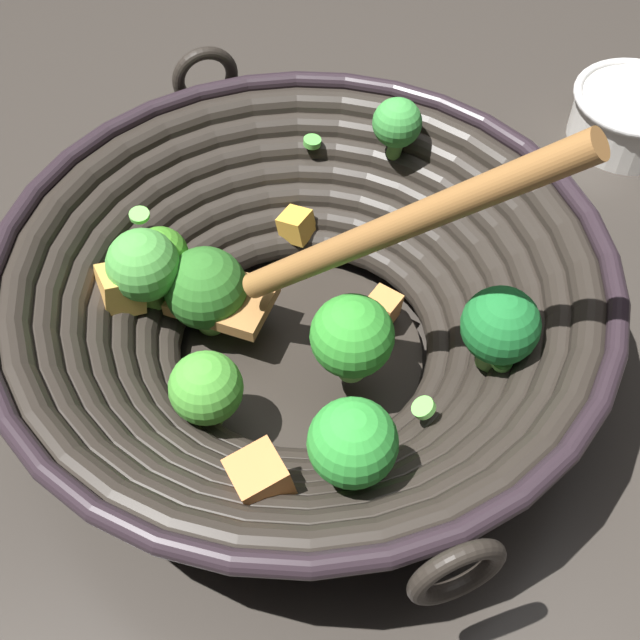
{
  "coord_description": "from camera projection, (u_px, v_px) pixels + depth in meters",
  "views": [
    {
      "loc": [
        -0.26,
        -0.26,
        0.51
      ],
      "look_at": [
        0.02,
        0.0,
        0.03
      ],
      "focal_mm": 47.41,
      "sensor_mm": 36.0,
      "label": 1
    }
  ],
  "objects": [
    {
      "name": "ground_plane",
      "position": [
        304.0,
        360.0,
        0.62
      ],
      "size": [
        4.0,
        4.0,
        0.0
      ],
      "primitive_type": "plane",
      "color": "#332D28"
    },
    {
      "name": "wok",
      "position": [
        302.0,
        302.0,
        0.57
      ],
      "size": [
        0.41,
        0.43,
        0.26
      ],
      "color": "black",
      "rests_on": "ground"
    },
    {
      "name": "prep_bowl",
      "position": [
        632.0,
        115.0,
        0.76
      ],
      "size": [
        0.11,
        0.11,
        0.05
      ],
      "color": "silver",
      "rests_on": "ground"
    }
  ]
}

